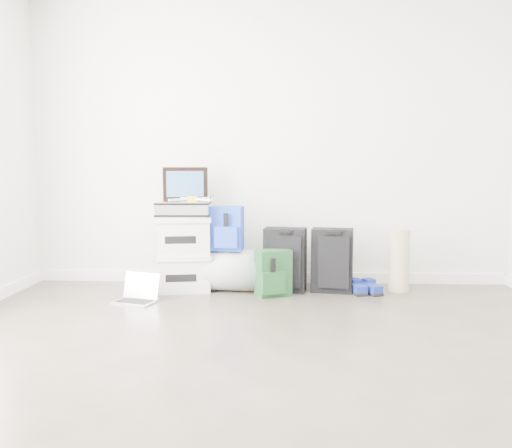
{
  "coord_description": "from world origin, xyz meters",
  "views": [
    {
      "loc": [
        0.09,
        -2.64,
        1.1
      ],
      "look_at": [
        -0.1,
        1.9,
        0.63
      ],
      "focal_mm": 38.0,
      "sensor_mm": 36.0,
      "label": 1
    }
  ],
  "objects_px": {
    "large_suitcase": "(285,260)",
    "laptop": "(138,295)",
    "boxes_stack": "(184,253)",
    "briefcase": "(184,209)",
    "duffel_bag": "(228,270)",
    "carry_on": "(332,260)"
  },
  "relations": [
    {
      "from": "large_suitcase",
      "to": "laptop",
      "type": "bearing_deg",
      "value": -151.08
    },
    {
      "from": "boxes_stack",
      "to": "large_suitcase",
      "type": "bearing_deg",
      "value": -9.25
    },
    {
      "from": "briefcase",
      "to": "duffel_bag",
      "type": "xyz_separation_m",
      "value": [
        0.39,
        0.01,
        -0.55
      ]
    },
    {
      "from": "laptop",
      "to": "boxes_stack",
      "type": "bearing_deg",
      "value": 72.49
    },
    {
      "from": "briefcase",
      "to": "carry_on",
      "type": "height_order",
      "value": "briefcase"
    },
    {
      "from": "laptop",
      "to": "duffel_bag",
      "type": "bearing_deg",
      "value": 50.8
    },
    {
      "from": "boxes_stack",
      "to": "large_suitcase",
      "type": "xyz_separation_m",
      "value": [
        0.9,
        -0.0,
        -0.05
      ]
    },
    {
      "from": "boxes_stack",
      "to": "carry_on",
      "type": "relative_size",
      "value": 1.19
    },
    {
      "from": "boxes_stack",
      "to": "laptop",
      "type": "xyz_separation_m",
      "value": [
        -0.31,
        -0.44,
        -0.28
      ]
    },
    {
      "from": "briefcase",
      "to": "duffel_bag",
      "type": "distance_m",
      "value": 0.67
    },
    {
      "from": "laptop",
      "to": "large_suitcase",
      "type": "bearing_deg",
      "value": 37.81
    },
    {
      "from": "carry_on",
      "to": "briefcase",
      "type": "bearing_deg",
      "value": -170.5
    },
    {
      "from": "boxes_stack",
      "to": "laptop",
      "type": "height_order",
      "value": "boxes_stack"
    },
    {
      "from": "briefcase",
      "to": "laptop",
      "type": "xyz_separation_m",
      "value": [
        -0.31,
        -0.44,
        -0.68
      ]
    },
    {
      "from": "large_suitcase",
      "to": "carry_on",
      "type": "relative_size",
      "value": 1.01
    },
    {
      "from": "large_suitcase",
      "to": "carry_on",
      "type": "distance_m",
      "value": 0.42
    },
    {
      "from": "large_suitcase",
      "to": "duffel_bag",
      "type": "bearing_deg",
      "value": -172.36
    },
    {
      "from": "briefcase",
      "to": "laptop",
      "type": "height_order",
      "value": "briefcase"
    },
    {
      "from": "large_suitcase",
      "to": "carry_on",
      "type": "bearing_deg",
      "value": 8.29
    },
    {
      "from": "boxes_stack",
      "to": "carry_on",
      "type": "xyz_separation_m",
      "value": [
        1.32,
        -0.01,
        -0.05
      ]
    },
    {
      "from": "boxes_stack",
      "to": "duffel_bag",
      "type": "relative_size",
      "value": 1.13
    },
    {
      "from": "large_suitcase",
      "to": "briefcase",
      "type": "bearing_deg",
      "value": -171.07
    }
  ]
}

